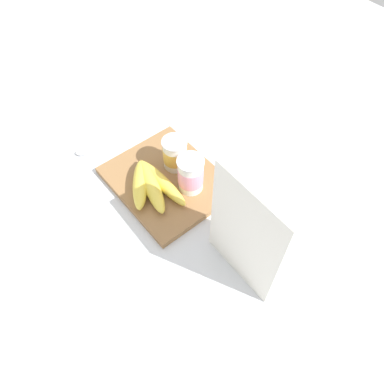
{
  "coord_description": "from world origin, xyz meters",
  "views": [
    {
      "loc": [
        0.51,
        -0.33,
        0.78
      ],
      "look_at": [
        0.1,
        0.0,
        0.07
      ],
      "focal_mm": 35.45,
      "sensor_mm": 36.0,
      "label": 1
    }
  ],
  "objects_px": {
    "yogurt_cup_front": "(175,154)",
    "spoon": "(92,151)",
    "yogurt_cup_back": "(191,174)",
    "cutting_board": "(167,181)",
    "cereal_box": "(254,230)",
    "banana_bunch": "(151,184)"
  },
  "relations": [
    {
      "from": "yogurt_cup_front",
      "to": "spoon",
      "type": "height_order",
      "value": "yogurt_cup_front"
    },
    {
      "from": "yogurt_cup_front",
      "to": "yogurt_cup_back",
      "type": "relative_size",
      "value": 0.89
    },
    {
      "from": "cutting_board",
      "to": "cereal_box",
      "type": "bearing_deg",
      "value": -0.25
    },
    {
      "from": "cereal_box",
      "to": "yogurt_cup_front",
      "type": "relative_size",
      "value": 3.3
    },
    {
      "from": "yogurt_cup_front",
      "to": "banana_bunch",
      "type": "xyz_separation_m",
      "value": [
        0.02,
        -0.1,
        -0.02
      ]
    },
    {
      "from": "yogurt_cup_front",
      "to": "yogurt_cup_back",
      "type": "height_order",
      "value": "yogurt_cup_back"
    },
    {
      "from": "cutting_board",
      "to": "banana_bunch",
      "type": "bearing_deg",
      "value": -87.76
    },
    {
      "from": "cereal_box",
      "to": "yogurt_cup_back",
      "type": "xyz_separation_m",
      "value": [
        -0.23,
        0.03,
        -0.08
      ]
    },
    {
      "from": "cereal_box",
      "to": "banana_bunch",
      "type": "bearing_deg",
      "value": -169.3
    },
    {
      "from": "spoon",
      "to": "cereal_box",
      "type": "bearing_deg",
      "value": 10.39
    },
    {
      "from": "cereal_box",
      "to": "yogurt_cup_back",
      "type": "relative_size",
      "value": 2.93
    },
    {
      "from": "yogurt_cup_back",
      "to": "spoon",
      "type": "distance_m",
      "value": 0.31
    },
    {
      "from": "cutting_board",
      "to": "yogurt_cup_back",
      "type": "distance_m",
      "value": 0.09
    },
    {
      "from": "banana_bunch",
      "to": "spoon",
      "type": "relative_size",
      "value": 1.53
    },
    {
      "from": "cereal_box",
      "to": "yogurt_cup_back",
      "type": "bearing_deg",
      "value": 173.44
    },
    {
      "from": "cereal_box",
      "to": "spoon",
      "type": "relative_size",
      "value": 2.31
    },
    {
      "from": "yogurt_cup_back",
      "to": "banana_bunch",
      "type": "relative_size",
      "value": 0.52
    },
    {
      "from": "yogurt_cup_front",
      "to": "banana_bunch",
      "type": "relative_size",
      "value": 0.46
    },
    {
      "from": "cereal_box",
      "to": "yogurt_cup_back",
      "type": "distance_m",
      "value": 0.25
    },
    {
      "from": "cutting_board",
      "to": "cereal_box",
      "type": "height_order",
      "value": "cereal_box"
    },
    {
      "from": "cutting_board",
      "to": "banana_bunch",
      "type": "relative_size",
      "value": 1.54
    },
    {
      "from": "yogurt_cup_front",
      "to": "yogurt_cup_back",
      "type": "xyz_separation_m",
      "value": [
        0.08,
        -0.01,
        0.01
      ]
    }
  ]
}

